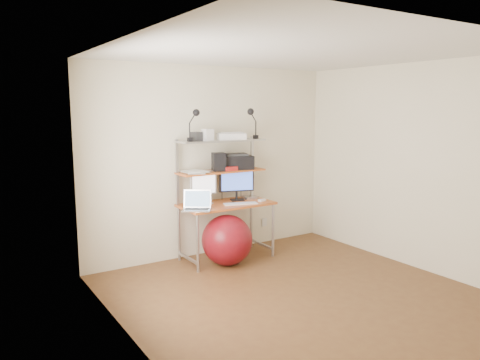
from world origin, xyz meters
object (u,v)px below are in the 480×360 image
object	(u,v)px
monitor_silver	(204,186)
monitor_black	(237,183)
laptop	(197,205)
exercise_ball	(227,240)
printer	(236,162)

from	to	relation	value
monitor_silver	monitor_black	xyz separation A→B (m)	(0.48, -0.02, -0.00)
monitor_silver	laptop	world-z (taller)	monitor_silver
laptop	exercise_ball	distance (m)	0.60
monitor_silver	printer	distance (m)	0.58
monitor_silver	monitor_black	size ratio (longest dim) A/B	0.94
monitor_silver	exercise_ball	distance (m)	0.75
monitor_black	laptop	world-z (taller)	monitor_black
monitor_black	laptop	distance (m)	0.77
printer	exercise_ball	size ratio (longest dim) A/B	0.78
laptop	printer	bearing A→B (deg)	56.40
exercise_ball	laptop	bearing A→B (deg)	167.13
monitor_silver	monitor_black	bearing A→B (deg)	-11.96
laptop	printer	distance (m)	0.92
printer	exercise_ball	world-z (taller)	printer
monitor_silver	exercise_ball	xyz separation A→B (m)	(0.14, -0.34, -0.66)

